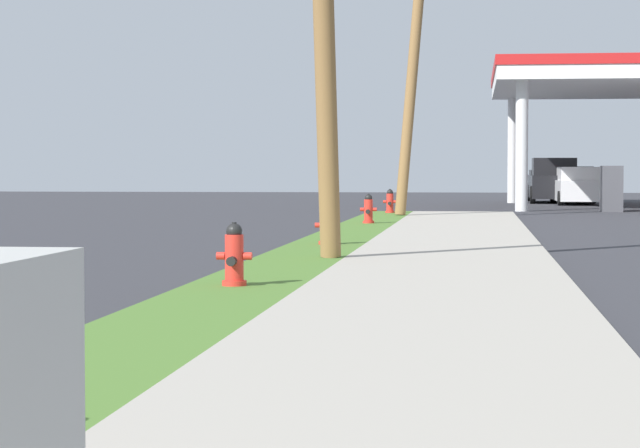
# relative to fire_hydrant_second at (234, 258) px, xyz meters

# --- Properties ---
(fire_hydrant_second) EXTENTS (0.42, 0.38, 0.74)m
(fire_hydrant_second) POSITION_rel_fire_hydrant_second_xyz_m (0.00, 0.00, 0.00)
(fire_hydrant_second) COLOR red
(fire_hydrant_second) RESTS_ON grass_verge
(fire_hydrant_third) EXTENTS (0.42, 0.37, 0.74)m
(fire_hydrant_third) POSITION_rel_fire_hydrant_second_xyz_m (0.12, 8.32, 0.00)
(fire_hydrant_third) COLOR red
(fire_hydrant_third) RESTS_ON grass_verge
(fire_hydrant_fourth) EXTENTS (0.42, 0.37, 0.74)m
(fire_hydrant_fourth) POSITION_rel_fire_hydrant_second_xyz_m (0.12, 17.46, 0.00)
(fire_hydrant_fourth) COLOR red
(fire_hydrant_fourth) RESTS_ON grass_verge
(fire_hydrant_fifth) EXTENTS (0.42, 0.38, 0.74)m
(fire_hydrant_fifth) POSITION_rel_fire_hydrant_second_xyz_m (0.15, 25.15, 0.00)
(fire_hydrant_fifth) COLOR red
(fire_hydrant_fifth) RESTS_ON grass_verge
(utility_pole_background) EXTENTS (1.58, 1.36, 9.80)m
(utility_pole_background) POSITION_rel_fire_hydrant_second_xyz_m (0.98, 23.42, 4.66)
(utility_pole_background) COLOR olive
(utility_pole_background) RESTS_ON grass_verge
(car_white_by_far_pump) EXTENTS (2.06, 4.55, 1.57)m
(car_white_by_far_pump) POSITION_rel_fire_hydrant_second_xyz_m (7.05, 39.82, 0.28)
(car_white_by_far_pump) COLOR white
(car_white_by_far_pump) RESTS_ON ground
(truck_black_at_forecourt) EXTENTS (2.14, 5.41, 1.97)m
(truck_black_at_forecourt) POSITION_rel_fire_hydrant_second_xyz_m (6.19, 42.79, 0.47)
(truck_black_at_forecourt) COLOR black
(truck_black_at_forecourt) RESTS_ON ground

